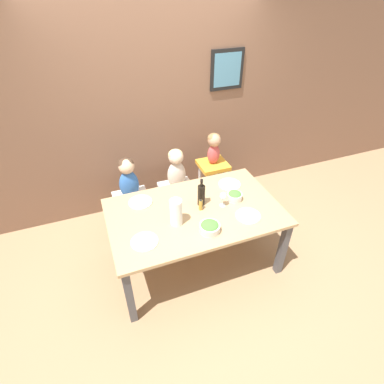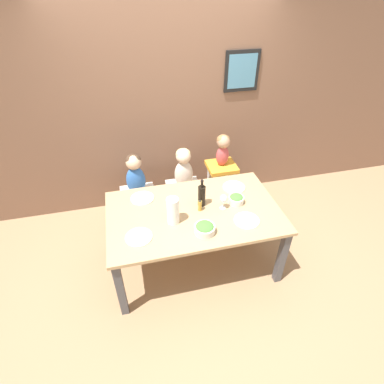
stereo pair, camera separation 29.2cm
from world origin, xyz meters
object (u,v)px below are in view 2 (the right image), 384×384
at_px(person_baby_right, 223,147).
at_px(paper_towel_roll, 173,211).
at_px(dinner_plate_front_left, 139,237).
at_px(wine_glass_near, 223,199).
at_px(dinner_plate_back_right, 234,187).
at_px(chair_right_highchair, 221,176).
at_px(person_child_center, 184,167).
at_px(dinner_plate_back_left, 142,198).
at_px(chair_far_center, 184,191).
at_px(chair_far_left, 138,198).
at_px(salad_bowl_large, 205,228).
at_px(wine_bottle, 202,195).
at_px(salad_bowl_small, 236,199).
at_px(dinner_plate_front_right, 247,220).
at_px(person_child_left, 135,173).

relative_size(person_baby_right, paper_towel_roll, 1.48).
distance_m(person_baby_right, dinner_plate_front_left, 1.54).
relative_size(wine_glass_near, dinner_plate_back_right, 0.68).
xyz_separation_m(chair_right_highchair, person_baby_right, (-0.00, 0.00, 0.41)).
height_order(person_child_center, dinner_plate_back_left, person_child_center).
bearing_deg(dinner_plate_front_left, person_child_center, 58.30).
height_order(chair_far_center, dinner_plate_back_left, dinner_plate_back_left).
relative_size(chair_right_highchair, wine_glass_near, 4.39).
bearing_deg(chair_far_left, salad_bowl_large, -64.04).
height_order(chair_far_center, chair_right_highchair, chair_right_highchair).
bearing_deg(salad_bowl_large, wine_bottle, 79.01).
bearing_deg(dinner_plate_back_left, dinner_plate_back_right, -2.20).
relative_size(chair_far_center, wine_glass_near, 2.88).
bearing_deg(dinner_plate_back_left, chair_far_left, 94.21).
distance_m(paper_towel_roll, wine_glass_near, 0.53).
bearing_deg(salad_bowl_small, paper_towel_roll, -169.11).
bearing_deg(paper_towel_roll, dinner_plate_back_right, 27.22).
distance_m(person_child_center, dinner_plate_front_left, 1.21).
xyz_separation_m(person_baby_right, wine_bottle, (-0.45, -0.71, -0.11)).
relative_size(wine_bottle, dinner_plate_back_right, 1.25).
relative_size(salad_bowl_small, dinner_plate_back_left, 0.65).
relative_size(dinner_plate_front_left, dinner_plate_back_right, 1.00).
xyz_separation_m(wine_bottle, dinner_plate_front_right, (0.36, -0.34, -0.11)).
height_order(dinner_plate_back_right, dinner_plate_front_right, same).
distance_m(person_child_center, wine_glass_near, 0.85).
xyz_separation_m(person_child_center, person_baby_right, (0.48, 0.00, 0.20)).
height_order(wine_bottle, salad_bowl_large, wine_bottle).
relative_size(person_child_center, wine_bottle, 1.72).
xyz_separation_m(chair_far_left, dinner_plate_back_right, (1.04, -0.51, 0.34)).
height_order(person_child_left, wine_bottle, wine_bottle).
height_order(chair_far_left, salad_bowl_large, salad_bowl_large).
height_order(paper_towel_roll, dinner_plate_front_left, paper_towel_roll).
distance_m(chair_right_highchair, person_child_center, 0.52).
bearing_deg(wine_glass_near, chair_far_left, 134.88).
bearing_deg(person_child_center, wine_bottle, -87.39).
height_order(wine_bottle, dinner_plate_front_left, wine_bottle).
height_order(wine_bottle, dinner_plate_front_right, wine_bottle).
distance_m(chair_far_left, wine_glass_near, 1.23).
relative_size(chair_far_left, dinner_plate_front_right, 1.95).
bearing_deg(paper_towel_roll, chair_far_left, 107.75).
bearing_deg(dinner_plate_back_left, wine_bottle, -22.84).
relative_size(chair_right_highchair, paper_towel_roll, 2.68).
distance_m(person_child_center, person_baby_right, 0.52).
distance_m(paper_towel_roll, salad_bowl_small, 0.70).
height_order(person_child_center, wine_glass_near, person_child_center).
bearing_deg(dinner_plate_front_right, dinner_plate_front_left, 178.83).
bearing_deg(wine_glass_near, salad_bowl_large, -132.99).
height_order(chair_far_center, dinner_plate_back_right, dinner_plate_back_right).
distance_m(chair_far_left, chair_far_center, 0.58).
height_order(salad_bowl_large, dinner_plate_front_right, salad_bowl_large).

